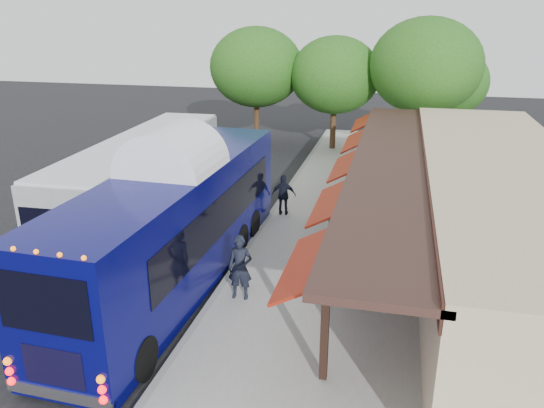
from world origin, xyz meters
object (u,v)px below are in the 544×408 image
Objects in this scene: ped_c at (284,195)px; ped_d at (332,208)px; city_bus at (143,175)px; sign_board at (332,238)px; ped_a at (240,268)px; coach_bus at (176,218)px; ped_b at (355,185)px.

ped_c reaches higher than ped_d.
city_bus is at bearing 7.22° from ped_c.
ped_c is at bearing -39.35° from ped_d.
ped_c reaches higher than sign_board.
ped_a is at bearing 58.91° from ped_d.
sign_board is (4.57, 2.37, -1.21)m from coach_bus.
sign_board is at bearing -19.87° from city_bus.
ped_b reaches higher than sign_board.
city_bus is 5.91m from ped_c.
ped_b reaches higher than ped_d.
sign_board is (8.24, -2.63, -0.89)m from city_bus.
ped_a reaches higher than ped_b.
ped_c is 2.41m from ped_d.
city_bus is at bearing -12.02° from ped_d.
ped_d is (2.16, -1.05, -0.02)m from ped_c.
ped_d is at bearing 86.34° from sign_board.
city_bus is (-3.66, 5.00, -0.31)m from coach_bus.
city_bus is 7.42× the size of ped_d.
coach_bus is at bearing -163.47° from sign_board.
ped_d is at bearing 52.68° from coach_bus.
ped_b is at bearing -153.58° from ped_c.
ped_d is 1.43× the size of sign_board.
city_bus reaches higher than sign_board.
coach_bus is at bearing 156.84° from ped_a.
city_bus reaches higher than ped_d.
city_bus is 6.31× the size of ped_a.
ped_b reaches higher than ped_c.
ped_b is 1.12× the size of ped_c.
ped_d is (4.21, 5.20, -1.16)m from coach_bus.
ped_c is (5.71, 1.25, -0.82)m from city_bus.
ped_a reaches higher than sign_board.
ped_a is 1.17× the size of ped_d.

